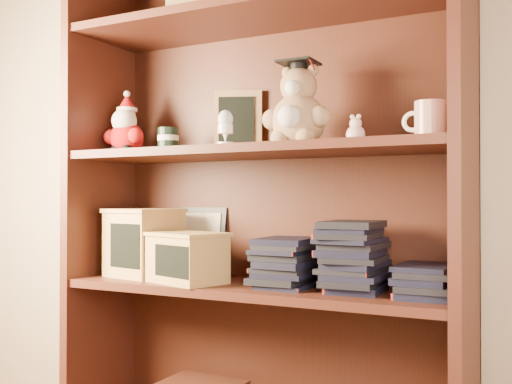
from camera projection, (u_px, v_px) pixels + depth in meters
bookcase at (263, 206)px, 1.80m from camera, size 1.20×0.35×1.60m
shelf_lower at (256, 289)px, 1.75m from camera, size 1.14×0.33×0.02m
shelf_upper at (256, 152)px, 1.75m from camera, size 1.14×0.33×0.02m
santa_plush at (126, 130)px, 1.97m from camera, size 0.15×0.11×0.21m
teachers_tin at (168, 139)px, 1.90m from camera, size 0.07×0.07×0.08m
chalkboard_plaque at (238, 122)px, 1.91m from camera, size 0.15×0.11×0.20m
egg_cup at (225, 127)px, 1.71m from camera, size 0.05×0.05×0.11m
grad_teddy_bear at (298, 112)px, 1.69m from camera, size 0.20×0.17×0.25m
pink_figurine at (356, 132)px, 1.62m from camera, size 0.05×0.05×0.08m
teacher_mug at (429, 121)px, 1.53m from camera, size 0.11×0.08×0.10m
certificate_frame at (202, 240)px, 2.00m from camera, size 0.18×0.05×0.22m
treats_box at (144, 242)px, 1.93m from camera, size 0.23×0.23×0.22m
pencils_box at (187, 257)px, 1.78m from camera, size 0.27×0.23×0.15m
book_stack_left at (286, 261)px, 1.71m from camera, size 0.14×0.20×0.14m
book_stack_mid at (355, 256)px, 1.61m from camera, size 0.14×0.20×0.19m
book_stack_right at (426, 281)px, 1.53m from camera, size 0.14×0.20×0.08m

